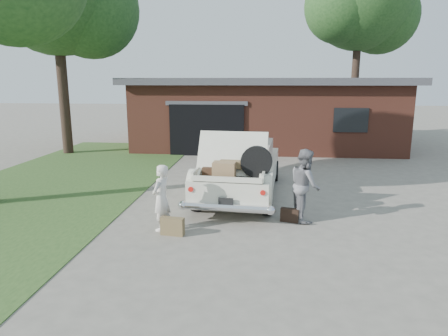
# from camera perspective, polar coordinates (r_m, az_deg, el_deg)

# --- Properties ---
(ground) EXTENTS (90.00, 90.00, 0.00)m
(ground) POSITION_cam_1_polar(r_m,az_deg,el_deg) (9.52, -0.37, -7.26)
(ground) COLOR gray
(ground) RESTS_ON ground
(grass_strip) EXTENTS (6.00, 16.00, 0.02)m
(grass_strip) POSITION_cam_1_polar(r_m,az_deg,el_deg) (13.93, -22.07, -1.77)
(grass_strip) COLOR #2D4C1E
(grass_strip) RESTS_ON ground
(house) EXTENTS (12.80, 7.80, 3.30)m
(house) POSITION_cam_1_polar(r_m,az_deg,el_deg) (20.44, 5.88, 8.07)
(house) COLOR brown
(house) RESTS_ON ground
(tree_right) EXTENTS (6.63, 5.76, 10.59)m
(tree_right) POSITION_cam_1_polar(r_m,az_deg,el_deg) (25.44, 19.07, 21.24)
(tree_right) COLOR #38281E
(tree_right) RESTS_ON ground
(sedan) EXTENTS (2.35, 5.27, 1.98)m
(sedan) POSITION_cam_1_polar(r_m,az_deg,el_deg) (11.32, 2.42, -0.07)
(sedan) COLOR silver
(sedan) RESTS_ON ground
(woman_left) EXTENTS (0.49, 0.61, 1.45)m
(woman_left) POSITION_cam_1_polar(r_m,az_deg,el_deg) (8.74, -8.95, -4.22)
(woman_left) COLOR silver
(woman_left) RESTS_ON ground
(woman_right) EXTENTS (0.79, 0.93, 1.69)m
(woman_right) POSITION_cam_1_polar(r_m,az_deg,el_deg) (9.41, 11.50, -2.38)
(woman_right) COLOR slate
(woman_right) RESTS_ON ground
(suitcase_left) EXTENTS (0.52, 0.23, 0.39)m
(suitcase_left) POSITION_cam_1_polar(r_m,az_deg,el_deg) (8.58, -7.37, -8.26)
(suitcase_left) COLOR brown
(suitcase_left) RESTS_ON ground
(suitcase_right) EXTENTS (0.44, 0.24, 0.33)m
(suitcase_right) POSITION_cam_1_polar(r_m,az_deg,el_deg) (9.39, 9.38, -6.67)
(suitcase_right) COLOR black
(suitcase_right) RESTS_ON ground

